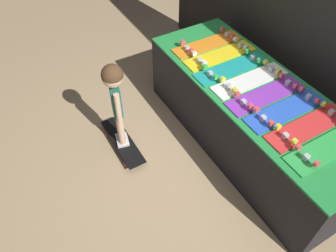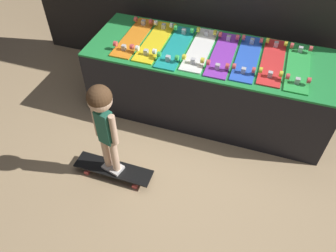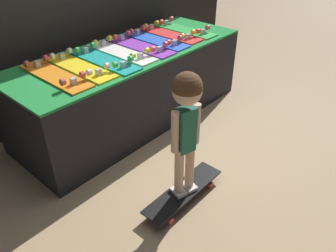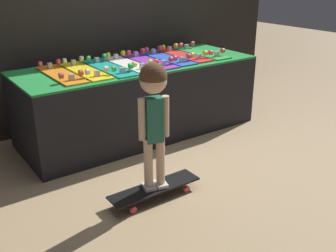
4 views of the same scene
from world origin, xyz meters
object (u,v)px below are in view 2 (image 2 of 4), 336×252
object	(u,v)px
skateboard_red_on_rack	(273,61)
skateboard_on_floor	(114,169)
skateboard_orange_on_rack	(134,36)
skateboard_green_on_rack	(298,66)
skateboard_white_on_rack	(200,49)
skateboard_blue_on_rack	(248,57)
skateboard_purple_on_rack	(223,54)
child	(103,116)
skateboard_teal_on_rack	(176,46)
skateboard_yellow_on_rack	(155,41)

from	to	relation	value
skateboard_red_on_rack	skateboard_on_floor	xyz separation A→B (m)	(-1.18, -1.19, -0.69)
skateboard_orange_on_rack	skateboard_green_on_rack	world-z (taller)	same
skateboard_white_on_rack	skateboard_blue_on_rack	xyz separation A→B (m)	(0.47, 0.00, 0.00)
skateboard_orange_on_rack	skateboard_on_floor	bearing A→B (deg)	-79.11
skateboard_purple_on_rack	child	bearing A→B (deg)	-121.66
skateboard_teal_on_rack	skateboard_green_on_rack	size ratio (longest dim) A/B	1.00
skateboard_orange_on_rack	skateboard_blue_on_rack	bearing A→B (deg)	-0.14
skateboard_purple_on_rack	skateboard_green_on_rack	world-z (taller)	same
skateboard_orange_on_rack	skateboard_teal_on_rack	xyz separation A→B (m)	(0.47, -0.04, 0.00)
skateboard_yellow_on_rack	skateboard_green_on_rack	world-z (taller)	same
skateboard_orange_on_rack	skateboard_green_on_rack	distance (m)	1.64
skateboard_purple_on_rack	skateboard_on_floor	size ratio (longest dim) A/B	1.06
skateboard_red_on_rack	skateboard_purple_on_rack	bearing A→B (deg)	-175.75
skateboard_yellow_on_rack	skateboard_on_floor	size ratio (longest dim) A/B	1.06
skateboard_yellow_on_rack	skateboard_green_on_rack	size ratio (longest dim) A/B	1.00
skateboard_red_on_rack	skateboard_white_on_rack	bearing A→B (deg)	-178.40
skateboard_green_on_rack	skateboard_blue_on_rack	bearing A→B (deg)	-179.79
skateboard_yellow_on_rack	skateboard_white_on_rack	xyz separation A→B (m)	(0.47, 0.00, 0.00)
skateboard_white_on_rack	skateboard_green_on_rack	distance (m)	0.94
skateboard_purple_on_rack	skateboard_blue_on_rack	world-z (taller)	same
skateboard_yellow_on_rack	skateboard_on_floor	world-z (taller)	skateboard_yellow_on_rack
skateboard_orange_on_rack	skateboard_white_on_rack	bearing A→B (deg)	-0.25
skateboard_yellow_on_rack	skateboard_white_on_rack	size ratio (longest dim) A/B	1.00
skateboard_teal_on_rack	skateboard_purple_on_rack	size ratio (longest dim) A/B	1.00
skateboard_orange_on_rack	skateboard_red_on_rack	size ratio (longest dim) A/B	1.00
skateboard_purple_on_rack	skateboard_teal_on_rack	bearing A→B (deg)	-177.60
skateboard_yellow_on_rack	skateboard_teal_on_rack	world-z (taller)	same
skateboard_teal_on_rack	skateboard_on_floor	distance (m)	1.35
skateboard_teal_on_rack	skateboard_blue_on_rack	bearing A→B (deg)	2.85
skateboard_yellow_on_rack	skateboard_on_floor	distance (m)	1.36
skateboard_teal_on_rack	skateboard_purple_on_rack	xyz separation A→B (m)	(0.47, 0.02, 0.00)
skateboard_red_on_rack	skateboard_on_floor	size ratio (longest dim) A/B	1.06
skateboard_teal_on_rack	skateboard_blue_on_rack	distance (m)	0.70
skateboard_purple_on_rack	skateboard_red_on_rack	bearing A→B (deg)	4.25
skateboard_green_on_rack	skateboard_red_on_rack	bearing A→B (deg)	175.69
skateboard_orange_on_rack	skateboard_on_floor	world-z (taller)	skateboard_orange_on_rack
skateboard_orange_on_rack	skateboard_on_floor	distance (m)	1.38
skateboard_blue_on_rack	skateboard_red_on_rack	distance (m)	0.23
skateboard_yellow_on_rack	skateboard_white_on_rack	world-z (taller)	same
skateboard_white_on_rack	skateboard_orange_on_rack	bearing A→B (deg)	179.75
skateboard_yellow_on_rack	skateboard_purple_on_rack	bearing A→B (deg)	-1.01
skateboard_blue_on_rack	skateboard_orange_on_rack	bearing A→B (deg)	179.86
skateboard_blue_on_rack	skateboard_purple_on_rack	bearing A→B (deg)	-176.24
skateboard_yellow_on_rack	skateboard_purple_on_rack	distance (m)	0.70
skateboard_yellow_on_rack	skateboard_teal_on_rack	distance (m)	0.24
skateboard_teal_on_rack	skateboard_white_on_rack	size ratio (longest dim) A/B	1.00
skateboard_purple_on_rack	skateboard_yellow_on_rack	bearing A→B (deg)	178.99
skateboard_blue_on_rack	skateboard_green_on_rack	size ratio (longest dim) A/B	1.00
skateboard_red_on_rack	skateboard_on_floor	distance (m)	1.81
skateboard_red_on_rack	child	size ratio (longest dim) A/B	0.81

